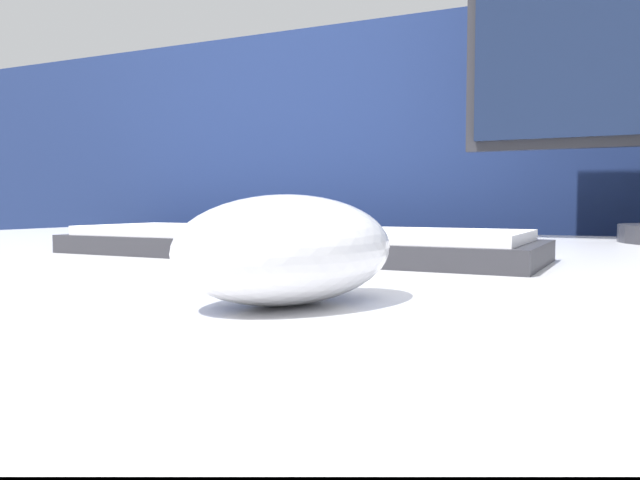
{
  "coord_description": "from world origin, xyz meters",
  "views": [
    {
      "loc": [
        0.16,
        -0.39,
        0.77
      ],
      "look_at": [
        0.04,
        -0.12,
        0.75
      ],
      "focal_mm": 35.0,
      "sensor_mm": 36.0,
      "label": 1
    }
  ],
  "objects": [
    {
      "name": "computer_mouse_near",
      "position": [
        0.04,
        -0.15,
        0.75
      ],
      "size": [
        0.1,
        0.13,
        0.05
      ],
      "rotation": [
        0.0,
        0.0,
        -0.38
      ],
      "color": "silver",
      "rests_on": "desk"
    },
    {
      "name": "keyboard",
      "position": [
        -0.08,
        0.07,
        0.73
      ],
      "size": [
        0.41,
        0.14,
        0.02
      ],
      "rotation": [
        0.0,
        0.0,
        -0.03
      ],
      "color": "#28282D",
      "rests_on": "desk"
    },
    {
      "name": "partition_panel",
      "position": [
        0.0,
        0.67,
        0.54
      ],
      "size": [
        5.0,
        0.03,
        1.09
      ],
      "color": "navy",
      "rests_on": "ground_plane"
    }
  ]
}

